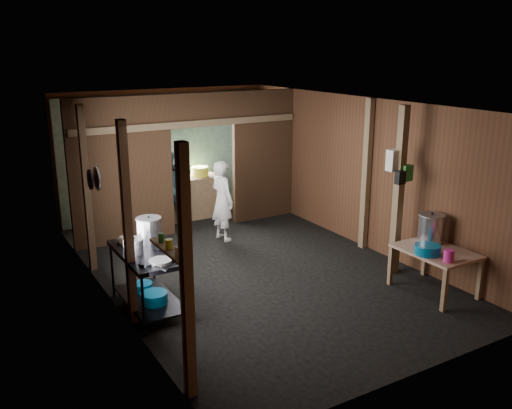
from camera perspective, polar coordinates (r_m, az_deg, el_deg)
floor at (r=8.88m, az=-0.66°, el=-6.52°), size 4.50×7.00×0.00m
ceiling at (r=8.24m, az=-0.72°, el=10.41°), size 4.50×7.00×0.00m
wall_back at (r=11.57m, az=-9.36°, el=5.33°), size 4.50×0.00×2.60m
wall_front at (r=5.84m, az=16.71°, el=-5.85°), size 4.50×0.00×2.60m
wall_left at (r=7.65m, az=-15.48°, el=-0.57°), size 0.00×7.00×2.60m
wall_right at (r=9.75m, az=10.89°, el=3.26°), size 0.00×7.00×2.60m
partition_left at (r=9.95m, az=-13.74°, el=3.34°), size 1.85×0.10×2.60m
partition_right at (r=11.10m, az=0.74°, el=5.10°), size 1.35×0.10×2.60m
partition_header at (r=10.33m, az=-5.63°, el=9.81°), size 1.30×0.10×0.60m
turquoise_panel at (r=11.52m, az=-9.24°, el=5.04°), size 4.40×0.06×2.50m
back_counter at (r=11.38m, az=-6.74°, el=0.73°), size 1.20×0.50×0.85m
wall_clock at (r=11.47m, az=-8.14°, el=8.34°), size 0.20×0.03×0.20m
post_left_a at (r=5.34m, az=-7.22°, el=-7.39°), size 0.10×0.12×2.60m
post_left_b at (r=6.93m, az=-13.16°, el=-2.12°), size 0.10×0.12×2.60m
post_left_c at (r=8.79m, az=-17.13°, el=1.44°), size 0.10×0.12×2.60m
post_right at (r=9.56m, az=11.36°, el=2.98°), size 0.10×0.12×2.60m
post_free at (r=8.57m, az=14.56°, el=1.26°), size 0.12×0.12×2.60m
cross_beam at (r=10.22m, az=-6.76°, el=8.30°), size 4.40×0.12×0.12m
pan_lid_big at (r=7.95m, az=-16.16°, el=2.61°), size 0.03×0.34×0.34m
pan_lid_small at (r=8.35m, az=-16.81°, el=2.48°), size 0.03×0.30×0.30m
wall_shelf at (r=5.74m, az=-8.97°, el=-4.66°), size 0.14×0.80×0.03m
jar_white at (r=5.50m, az=-8.03°, el=-4.84°), size 0.07×0.07×0.10m
jar_yellow at (r=5.72m, az=-9.00°, el=-4.05°), size 0.08×0.08×0.10m
jar_green at (r=5.91m, az=-9.79°, el=-3.41°), size 0.06×0.06×0.10m
bag_white at (r=8.48m, az=14.16°, el=4.48°), size 0.22×0.15×0.32m
bag_green at (r=8.50m, az=15.32°, el=3.19°), size 0.16×0.12×0.24m
bag_black at (r=8.40m, az=14.72°, el=2.73°), size 0.14×0.10×0.20m
gas_range at (r=7.52m, az=-11.04°, el=-7.74°), size 0.73×1.41×0.83m
prep_table at (r=8.33m, az=17.97°, el=-6.57°), size 0.79×1.08×0.64m
stove_pot_large at (r=7.69m, az=-11.01°, el=-2.60°), size 0.45×0.45×0.35m
stove_pot_med at (r=7.29m, az=-12.53°, el=-4.31°), size 0.31×0.31×0.22m
stove_saucepan at (r=7.64m, az=-13.40°, el=-3.69°), size 0.20×0.20×0.11m
frying_pan at (r=6.92m, az=-9.87°, el=-5.84°), size 0.44×0.57×0.07m
blue_tub_front at (r=7.45m, az=-10.52°, el=-9.49°), size 0.36×0.36×0.15m
blue_tub_back at (r=7.84m, az=-11.66°, el=-8.34°), size 0.27×0.27×0.11m
stock_pot at (r=8.44m, az=17.67°, el=-2.43°), size 0.50×0.50×0.45m
wash_basin at (r=8.00m, az=17.35°, el=-4.48°), size 0.43×0.43×0.13m
pink_bucket at (r=7.80m, az=19.34°, el=-5.04°), size 0.18×0.18×0.17m
knife at (r=7.88m, az=20.07°, el=-5.53°), size 0.30×0.09×0.01m
yellow_tub at (r=11.34m, az=-5.85°, el=3.42°), size 0.35×0.35×0.19m
red_cup at (r=11.15m, az=-8.20°, el=2.97°), size 0.12×0.12×0.14m
cook at (r=9.94m, az=-3.51°, el=0.40°), size 0.43×0.58×1.47m
worker_back at (r=11.01m, az=-9.07°, el=1.80°), size 0.86×0.76×1.48m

